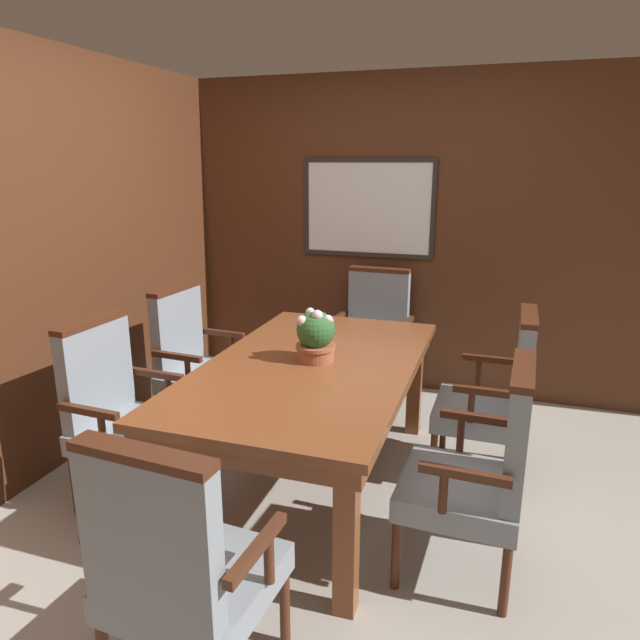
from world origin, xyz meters
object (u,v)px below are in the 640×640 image
object	(u,v)px
chair_left_far	(195,359)
chair_head_near	(179,565)
chair_right_near	(482,468)
chair_right_far	(497,394)
chair_left_near	(119,409)
chair_head_far	(374,332)
potted_plant	(316,336)
dining_table	(311,378)

from	to	relation	value
chair_left_far	chair_head_near	bearing A→B (deg)	-147.75
chair_right_near	chair_right_far	size ratio (longest dim) A/B	1.00
chair_head_near	chair_right_near	bearing A→B (deg)	-129.88
chair_right_far	chair_right_near	bearing A→B (deg)	-1.82
chair_left_near	chair_right_near	bearing A→B (deg)	-87.87
chair_left_far	chair_left_near	bearing A→B (deg)	-174.74
chair_left_near	chair_right_far	size ratio (longest dim) A/B	1.00
chair_right_near	chair_head_near	bearing A→B (deg)	-41.59
chair_head_near	chair_head_far	bearing A→B (deg)	-86.07
chair_head_far	potted_plant	distance (m)	1.40
chair_left_near	chair_right_near	size ratio (longest dim) A/B	1.00
chair_left_far	potted_plant	bearing A→B (deg)	-107.59
chair_right_far	potted_plant	xyz separation A→B (m)	(-0.96, -0.39, 0.37)
dining_table	chair_right_near	xyz separation A→B (m)	(0.93, -0.44, -0.14)
chair_left_near	chair_head_near	distance (m)	1.37
chair_right_near	chair_left_far	xyz separation A→B (m)	(-1.91, 0.87, 0.00)
chair_left_near	chair_head_far	world-z (taller)	same
chair_right_far	potted_plant	distance (m)	1.10
dining_table	chair_right_near	size ratio (longest dim) A/B	1.91
chair_right_far	chair_left_far	world-z (taller)	same
chair_head_far	chair_right_near	world-z (taller)	same
chair_head_far	chair_left_far	xyz separation A→B (m)	(-1.00, -0.97, 0.00)
chair_right_near	chair_right_far	xyz separation A→B (m)	(0.04, 0.88, 0.00)
chair_left_near	chair_right_far	world-z (taller)	same
chair_left_far	dining_table	bearing A→B (deg)	-110.02
chair_head_far	chair_right_far	distance (m)	1.35
chair_right_near	chair_right_far	distance (m)	0.88
chair_right_far	potted_plant	size ratio (longest dim) A/B	3.42
potted_plant	chair_right_near	bearing A→B (deg)	-27.86
chair_head_near	chair_right_far	xyz separation A→B (m)	(0.96, 1.83, 0.00)
chair_head_near	chair_right_near	distance (m)	1.32
chair_left_near	chair_right_near	world-z (taller)	same
chair_right_far	chair_left_far	bearing A→B (deg)	-88.80
dining_table	chair_head_far	size ratio (longest dim) A/B	1.91
chair_head_near	chair_left_far	world-z (taller)	same
chair_left_far	potted_plant	world-z (taller)	potted_plant
chair_left_far	potted_plant	xyz separation A→B (m)	(0.98, -0.38, 0.37)
chair_head_near	chair_right_near	world-z (taller)	same
dining_table	chair_head_near	size ratio (longest dim) A/B	1.91
chair_head_near	chair_right_far	world-z (taller)	same
chair_left_near	chair_head_near	bearing A→B (deg)	-132.22
dining_table	chair_left_near	world-z (taller)	chair_left_near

